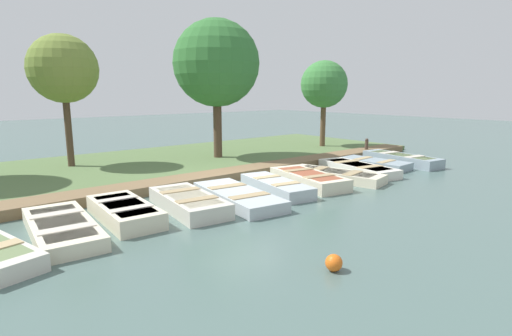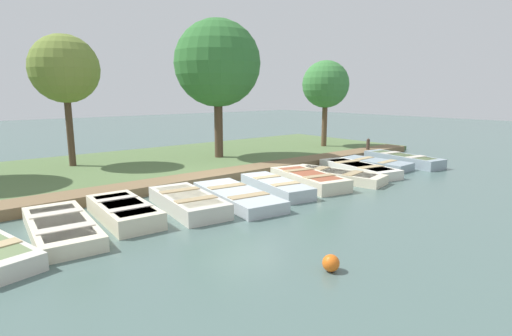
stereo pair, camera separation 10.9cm
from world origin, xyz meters
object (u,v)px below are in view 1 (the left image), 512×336
at_px(rowboat_1, 62,228).
at_px(rowboat_7, 335,175).
at_px(rowboat_2, 125,211).
at_px(rowboat_6, 308,179).
at_px(rowboat_5, 276,186).
at_px(park_tree_center, 216,64).
at_px(park_tree_left, 63,69).
at_px(rowboat_9, 374,163).
at_px(buoy, 334,263).
at_px(rowboat_4, 238,196).
at_px(mooring_post_far, 366,147).
at_px(park_tree_right, 324,85).
at_px(rowboat_10, 401,159).
at_px(rowboat_8, 358,168).
at_px(rowboat_3, 189,202).

relative_size(rowboat_1, rowboat_7, 0.93).
xyz_separation_m(rowboat_2, rowboat_6, (0.34, 6.12, -0.00)).
bearing_deg(rowboat_6, rowboat_5, -78.29).
distance_m(rowboat_2, park_tree_center, 9.18).
height_order(rowboat_5, park_tree_left, park_tree_left).
height_order(rowboat_7, rowboat_9, rowboat_7).
bearing_deg(buoy, rowboat_4, 162.93).
distance_m(rowboat_5, mooring_post_far, 8.68).
bearing_deg(park_tree_right, park_tree_left, -101.46).
distance_m(rowboat_10, park_tree_right, 5.91).
relative_size(rowboat_6, park_tree_left, 0.62).
bearing_deg(rowboat_1, rowboat_10, 94.48).
bearing_deg(rowboat_2, rowboat_7, 90.35).
distance_m(rowboat_1, rowboat_6, 7.57).
distance_m(rowboat_9, park_tree_left, 12.61).
distance_m(rowboat_6, rowboat_10, 5.98).
height_order(rowboat_4, rowboat_6, rowboat_6).
distance_m(rowboat_1, park_tree_left, 8.46).
relative_size(rowboat_2, mooring_post_far, 3.29).
relative_size(buoy, park_tree_right, 0.06).
bearing_deg(park_tree_center, buoy, -24.56).
relative_size(rowboat_4, rowboat_6, 1.09).
bearing_deg(rowboat_6, rowboat_2, -81.50).
xyz_separation_m(rowboat_10, park_tree_left, (-7.35, -11.31, 3.65)).
relative_size(park_tree_center, park_tree_right, 1.31).
height_order(rowboat_7, park_tree_center, park_tree_center).
height_order(rowboat_2, rowboat_8, rowboat_2).
distance_m(rowboat_7, park_tree_right, 8.03).
xyz_separation_m(rowboat_7, rowboat_9, (-0.49, 3.12, -0.01)).
bearing_deg(rowboat_2, rowboat_6, 90.22).
relative_size(rowboat_1, rowboat_9, 1.16).
xyz_separation_m(rowboat_5, rowboat_10, (-0.13, 7.44, 0.02)).
bearing_deg(rowboat_6, rowboat_8, 105.00).
distance_m(rowboat_8, buoy, 8.86).
xyz_separation_m(rowboat_1, rowboat_2, (-0.13, 1.45, 0.05)).
relative_size(rowboat_3, rowboat_10, 0.84).
bearing_deg(rowboat_7, park_tree_right, 122.36).
xyz_separation_m(buoy, park_tree_center, (-10.30, 4.71, 4.06)).
bearing_deg(park_tree_center, rowboat_6, -2.53).
bearing_deg(park_tree_left, rowboat_2, -6.28).
xyz_separation_m(rowboat_2, rowboat_8, (0.17, 9.06, -0.04)).
bearing_deg(rowboat_10, rowboat_5, -80.81).
distance_m(rowboat_4, rowboat_10, 9.05).
height_order(rowboat_6, rowboat_7, rowboat_6).
bearing_deg(rowboat_4, rowboat_6, 100.95).
xyz_separation_m(rowboat_1, rowboat_6, (0.22, 7.57, 0.05)).
height_order(rowboat_10, buoy, rowboat_10).
distance_m(rowboat_10, mooring_post_far, 2.53).
distance_m(rowboat_10, park_tree_center, 8.87).
bearing_deg(rowboat_2, buoy, 21.67).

